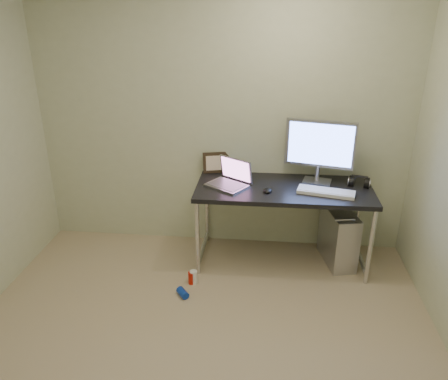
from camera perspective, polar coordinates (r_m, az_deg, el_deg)
floor at (r=3.17m, az=-3.92°, el=-22.08°), size 3.50×3.50×0.00m
wall_back at (r=4.09m, az=-0.31°, el=9.03°), size 3.50×0.02×2.50m
desk at (r=3.94m, az=7.78°, el=-0.71°), size 1.56×0.68×0.75m
tower_computer at (r=4.21m, az=14.69°, el=-5.87°), size 0.32×0.53×0.55m
cable_a at (r=4.36m, az=13.79°, el=-2.65°), size 0.01×0.16×0.69m
cable_b at (r=4.36m, az=14.96°, el=-3.04°), size 0.02×0.11×0.71m
can_red at (r=3.88m, az=-4.24°, el=-11.36°), size 0.07×0.07×0.11m
can_white at (r=3.88m, az=-4.00°, el=-11.27°), size 0.08×0.08×0.12m
can_blue at (r=3.75m, az=-5.41°, el=-13.23°), size 0.12×0.13×0.06m
laptop at (r=3.90m, az=0.81°, el=1.41°), size 0.44×0.42×0.24m
monitor at (r=3.96m, az=12.41°, el=5.53°), size 0.61×0.23×0.57m
keyboard at (r=3.84m, az=13.18°, el=-0.25°), size 0.50×0.26×0.03m
mouse_right at (r=3.85m, az=16.42°, el=-0.47°), size 0.08×0.11×0.04m
mouse_left at (r=3.79m, az=5.73°, el=0.08°), size 0.09×0.13×0.04m
headphones at (r=4.07m, az=17.23°, el=0.96°), size 0.20×0.12×0.12m
picture_frame at (r=4.18m, az=-1.05°, el=3.61°), size 0.26×0.13×0.20m
webcam at (r=4.13m, az=1.60°, el=3.21°), size 0.04×0.03×0.12m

